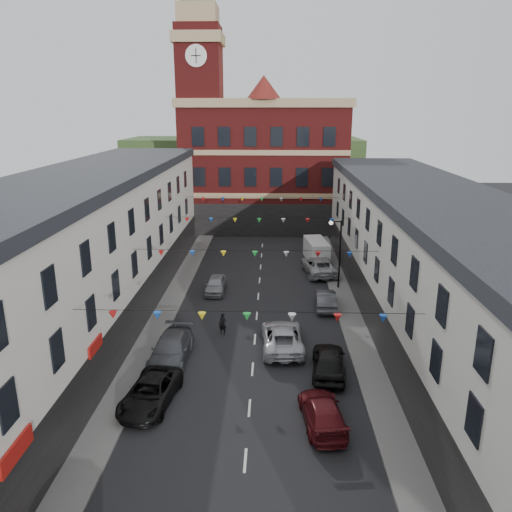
# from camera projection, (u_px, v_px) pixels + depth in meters

# --- Properties ---
(ground) EXTENTS (160.00, 160.00, 0.00)m
(ground) POSITION_uv_depth(u_px,v_px,m) (253.00, 369.00, 29.52)
(ground) COLOR black
(ground) RESTS_ON ground
(pavement_left) EXTENTS (1.80, 64.00, 0.15)m
(pavement_left) POSITION_uv_depth(u_px,v_px,m) (145.00, 351.00, 31.64)
(pavement_left) COLOR #605E5B
(pavement_left) RESTS_ON ground
(pavement_right) EXTENTS (1.80, 64.00, 0.15)m
(pavement_right) POSITION_uv_depth(u_px,v_px,m) (364.00, 354.00, 31.20)
(pavement_right) COLOR #605E5B
(pavement_right) RESTS_ON ground
(terrace_left) EXTENTS (8.40, 56.00, 10.70)m
(terrace_left) POSITION_uv_depth(u_px,v_px,m) (53.00, 276.00, 29.34)
(terrace_left) COLOR silver
(terrace_left) RESTS_ON ground
(terrace_right) EXTENTS (8.40, 56.00, 9.70)m
(terrace_right) POSITION_uv_depth(u_px,v_px,m) (457.00, 289.00, 28.74)
(terrace_right) COLOR #B9B8AD
(terrace_right) RESTS_ON ground
(civic_building) EXTENTS (20.60, 13.30, 18.50)m
(civic_building) POSITION_uv_depth(u_px,v_px,m) (264.00, 164.00, 63.61)
(civic_building) COLOR maroon
(civic_building) RESTS_ON ground
(clock_tower) EXTENTS (5.60, 5.60, 30.00)m
(clock_tower) POSITION_uv_depth(u_px,v_px,m) (201.00, 108.00, 59.10)
(clock_tower) COLOR maroon
(clock_tower) RESTS_ON ground
(distant_hill) EXTENTS (40.00, 14.00, 10.00)m
(distant_hill) POSITION_uv_depth(u_px,v_px,m) (244.00, 167.00, 87.68)
(distant_hill) COLOR #2D4922
(distant_hill) RESTS_ON ground
(street_lamp) EXTENTS (1.10, 0.36, 6.00)m
(street_lamp) POSITION_uv_depth(u_px,v_px,m) (337.00, 245.00, 41.63)
(street_lamp) COLOR black
(street_lamp) RESTS_ON ground
(car_left_c) EXTENTS (2.87, 5.18, 1.37)m
(car_left_c) POSITION_uv_depth(u_px,v_px,m) (150.00, 392.00, 25.85)
(car_left_c) COLOR black
(car_left_c) RESTS_ON ground
(car_left_d) EXTENTS (2.30, 5.38, 1.55)m
(car_left_d) POSITION_uv_depth(u_px,v_px,m) (171.00, 349.00, 30.32)
(car_left_d) COLOR #43454B
(car_left_d) RESTS_ON ground
(car_left_e) EXTENTS (1.66, 3.96, 1.34)m
(car_left_e) POSITION_uv_depth(u_px,v_px,m) (216.00, 285.00, 41.80)
(car_left_e) COLOR #969A9E
(car_left_e) RESTS_ON ground
(car_right_c) EXTENTS (2.35, 4.79, 1.34)m
(car_right_c) POSITION_uv_depth(u_px,v_px,m) (322.00, 412.00, 24.18)
(car_right_c) COLOR #531015
(car_right_c) RESTS_ON ground
(car_right_d) EXTENTS (2.26, 4.82, 1.59)m
(car_right_d) POSITION_uv_depth(u_px,v_px,m) (329.00, 361.00, 28.83)
(car_right_d) COLOR black
(car_right_d) RESTS_ON ground
(car_right_e) EXTENTS (1.65, 4.27, 1.39)m
(car_right_e) POSITION_uv_depth(u_px,v_px,m) (326.00, 300.00, 38.45)
(car_right_e) COLOR #4A4B51
(car_right_e) RESTS_ON ground
(car_right_f) EXTENTS (3.40, 6.06, 1.60)m
(car_right_f) POSITION_uv_depth(u_px,v_px,m) (319.00, 266.00, 46.43)
(car_right_f) COLOR #AAADAF
(car_right_f) RESTS_ON ground
(moving_car) EXTENTS (2.79, 5.63, 1.54)m
(moving_car) POSITION_uv_depth(u_px,v_px,m) (282.00, 337.00, 31.99)
(moving_car) COLOR silver
(moving_car) RESTS_ON ground
(white_van) EXTENTS (2.42, 4.97, 2.11)m
(white_van) POSITION_uv_depth(u_px,v_px,m) (316.00, 250.00, 50.54)
(white_van) COLOR silver
(white_van) RESTS_ON ground
(pedestrian) EXTENTS (0.64, 0.52, 1.51)m
(pedestrian) POSITION_uv_depth(u_px,v_px,m) (223.00, 324.00, 33.95)
(pedestrian) COLOR black
(pedestrian) RESTS_ON ground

